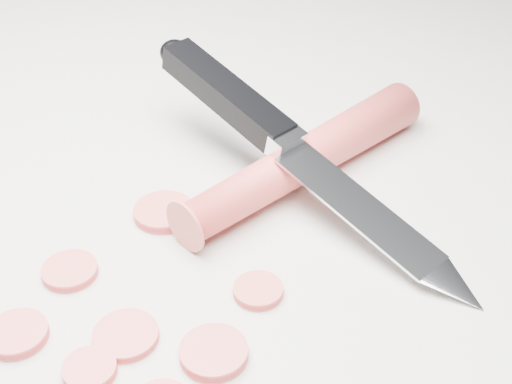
% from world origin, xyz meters
% --- Properties ---
extents(ground, '(2.40, 2.40, 0.00)m').
position_xyz_m(ground, '(0.00, 0.00, 0.00)').
color(ground, beige).
rests_on(ground, ground).
extents(carrot, '(0.13, 0.21, 0.03)m').
position_xyz_m(carrot, '(0.05, 0.10, 0.02)').
color(carrot, '#DE3836').
rests_on(carrot, ground).
extents(carrot_slice_0, '(0.03, 0.03, 0.01)m').
position_xyz_m(carrot_slice_0, '(-0.05, -0.04, 0.00)').
color(carrot_slice_0, '#DF554B').
rests_on(carrot_slice_0, ground).
extents(carrot_slice_1, '(0.04, 0.04, 0.01)m').
position_xyz_m(carrot_slice_1, '(0.00, -0.08, 0.00)').
color(carrot_slice_1, '#DF554B').
rests_on(carrot_slice_1, ground).
extents(carrot_slice_2, '(0.04, 0.04, 0.01)m').
position_xyz_m(carrot_slice_2, '(0.05, -0.07, 0.00)').
color(carrot_slice_2, '#DF554B').
rests_on(carrot_slice_2, ground).
extents(carrot_slice_4, '(0.03, 0.03, 0.01)m').
position_xyz_m(carrot_slice_4, '(0.06, -0.02, 0.00)').
color(carrot_slice_4, '#DF554B').
rests_on(carrot_slice_4, ground).
extents(carrot_slice_5, '(0.04, 0.04, 0.01)m').
position_xyz_m(carrot_slice_5, '(-0.02, 0.03, 0.00)').
color(carrot_slice_5, '#DF554B').
rests_on(carrot_slice_5, ground).
extents(carrot_slice_6, '(0.03, 0.03, 0.01)m').
position_xyz_m(carrot_slice_6, '(-0.00, -0.11, 0.00)').
color(carrot_slice_6, '#DF554B').
rests_on(carrot_slice_6, ground).
extents(carrot_slice_7, '(0.03, 0.03, 0.01)m').
position_xyz_m(carrot_slice_7, '(-0.05, -0.10, 0.00)').
color(carrot_slice_7, '#DF554B').
rests_on(carrot_slice_7, ground).
extents(kitchen_knife, '(0.28, 0.16, 0.07)m').
position_xyz_m(kitchen_knife, '(0.06, 0.08, 0.04)').
color(kitchen_knife, silver).
rests_on(kitchen_knife, ground).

